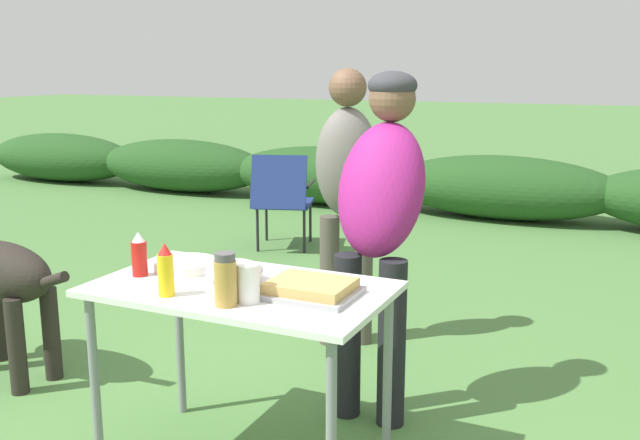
% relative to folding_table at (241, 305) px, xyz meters
% --- Properties ---
extents(shrub_hedge, '(14.40, 0.90, 0.65)m').
position_rel_folding_table_xyz_m(shrub_hedge, '(0.00, 5.19, -0.34)').
color(shrub_hedge, '#234C1E').
rests_on(shrub_hedge, ground).
extents(folding_table, '(1.10, 0.64, 0.74)m').
position_rel_folding_table_xyz_m(folding_table, '(0.00, 0.00, 0.00)').
color(folding_table, silver).
rests_on(folding_table, ground).
extents(food_tray, '(0.33, 0.27, 0.06)m').
position_rel_folding_table_xyz_m(food_tray, '(0.29, 0.00, 0.10)').
color(food_tray, '#9E9EA3').
rests_on(food_tray, folding_table).
extents(plate_stack, '(0.25, 0.25, 0.04)m').
position_rel_folding_table_xyz_m(plate_stack, '(-0.31, 0.09, 0.10)').
color(plate_stack, white).
rests_on(plate_stack, folding_table).
extents(mixing_bowl, '(0.22, 0.22, 0.09)m').
position_rel_folding_table_xyz_m(mixing_bowl, '(-0.04, 0.02, 0.12)').
color(mixing_bowl, silver).
rests_on(mixing_bowl, folding_table).
extents(paper_cup_stack, '(0.08, 0.08, 0.14)m').
position_rel_folding_table_xyz_m(paper_cup_stack, '(0.12, -0.15, 0.15)').
color(paper_cup_stack, white).
rests_on(paper_cup_stack, folding_table).
extents(ketchup_bottle, '(0.06, 0.06, 0.17)m').
position_rel_folding_table_xyz_m(ketchup_bottle, '(-0.43, -0.05, 0.16)').
color(ketchup_bottle, red).
rests_on(ketchup_bottle, folding_table).
extents(spice_jar, '(0.08, 0.08, 0.19)m').
position_rel_folding_table_xyz_m(spice_jar, '(0.07, -0.22, 0.17)').
color(spice_jar, '#B2893D').
rests_on(spice_jar, folding_table).
extents(mustard_bottle, '(0.06, 0.06, 0.19)m').
position_rel_folding_table_xyz_m(mustard_bottle, '(-0.18, -0.21, 0.17)').
color(mustard_bottle, yellow).
rests_on(mustard_bottle, folding_table).
extents(standing_person_in_olive_jacket, '(0.39, 0.49, 1.52)m').
position_rel_folding_table_xyz_m(standing_person_in_olive_jacket, '(0.30, 0.67, 0.27)').
color(standing_person_in_olive_jacket, black).
rests_on(standing_person_in_olive_jacket, ground).
extents(standing_person_in_dark_puffer, '(0.42, 0.38, 1.53)m').
position_rel_folding_table_xyz_m(standing_person_in_dark_puffer, '(-0.14, 1.35, 0.26)').
color(standing_person_in_dark_puffer, '#4C473D').
rests_on(standing_person_in_dark_puffer, ground).
extents(camp_chair_green_behind_table, '(0.63, 0.70, 0.83)m').
position_rel_folding_table_xyz_m(camp_chair_green_behind_table, '(-1.46, 3.08, -0.20)').
color(camp_chair_green_behind_table, navy).
rests_on(camp_chair_green_behind_table, ground).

